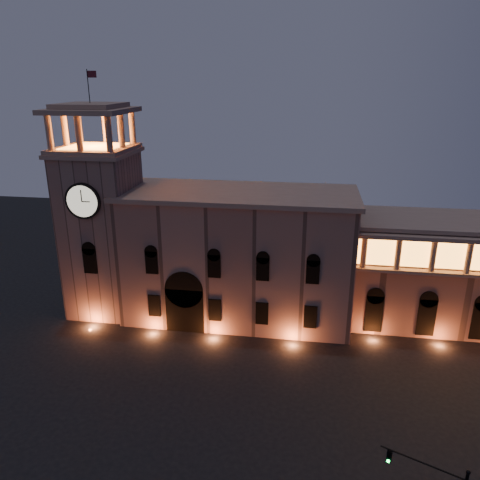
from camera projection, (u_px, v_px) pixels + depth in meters
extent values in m
plane|color=black|center=(223.00, 422.00, 45.03)|extent=(160.00, 160.00, 0.00)
cube|color=#916B5F|center=(238.00, 257.00, 63.06)|extent=(30.00, 12.00, 17.00)
cube|color=#A2816F|center=(238.00, 193.00, 60.16)|extent=(30.80, 12.80, 0.60)
cube|color=black|center=(186.00, 309.00, 60.69)|extent=(5.00, 1.40, 6.00)
cylinder|color=black|center=(185.00, 288.00, 59.70)|extent=(5.00, 1.40, 5.00)
cube|color=#FF9732|center=(186.00, 311.00, 60.56)|extent=(4.20, 0.20, 5.00)
cube|color=#916B5F|center=(103.00, 235.00, 63.96)|extent=(9.00, 9.00, 22.00)
cube|color=#A2816F|center=(95.00, 153.00, 60.26)|extent=(9.80, 9.80, 0.50)
cylinder|color=black|center=(83.00, 201.00, 57.62)|extent=(4.60, 0.35, 4.60)
cylinder|color=beige|center=(82.00, 201.00, 57.49)|extent=(4.00, 0.12, 4.00)
cube|color=#A2816F|center=(95.00, 149.00, 60.10)|extent=(9.40, 9.40, 0.50)
cube|color=#FF9732|center=(94.00, 146.00, 60.00)|extent=(6.80, 6.80, 0.15)
cylinder|color=#A2816F|center=(49.00, 133.00, 56.32)|extent=(0.76, 0.76, 4.20)
cylinder|color=#A2816F|center=(79.00, 133.00, 55.78)|extent=(0.76, 0.76, 4.20)
cylinder|color=#A2816F|center=(109.00, 134.00, 55.23)|extent=(0.76, 0.76, 4.20)
cylinder|color=#A2816F|center=(79.00, 127.00, 63.42)|extent=(0.76, 0.76, 4.20)
cylinder|color=#A2816F|center=(105.00, 127.00, 62.87)|extent=(0.76, 0.76, 4.20)
cylinder|color=#A2816F|center=(132.00, 128.00, 62.32)|extent=(0.76, 0.76, 4.20)
cylinder|color=#A2816F|center=(65.00, 130.00, 59.87)|extent=(0.76, 0.76, 4.20)
cylinder|color=#A2816F|center=(121.00, 131.00, 58.78)|extent=(0.76, 0.76, 4.20)
cube|color=#A2816F|center=(91.00, 111.00, 58.53)|extent=(9.80, 9.80, 0.60)
cube|color=#A2816F|center=(90.00, 106.00, 58.34)|extent=(7.50, 7.50, 0.60)
cylinder|color=black|center=(88.00, 86.00, 57.58)|extent=(0.10, 0.10, 4.00)
plane|color=#4D1620|center=(92.00, 74.00, 57.03)|extent=(1.20, 0.00, 1.20)
cylinder|color=#A2816F|center=(364.00, 252.00, 56.50)|extent=(0.70, 0.70, 4.00)
cylinder|color=#A2816F|center=(398.00, 253.00, 55.93)|extent=(0.70, 0.70, 4.00)
cylinder|color=#A2816F|center=(433.00, 255.00, 55.35)|extent=(0.70, 0.70, 4.00)
cylinder|color=#A2816F|center=(469.00, 257.00, 54.78)|extent=(0.70, 0.70, 4.00)
sphere|color=black|center=(468.00, 472.00, 29.54)|extent=(0.31, 0.31, 0.31)
cylinder|color=black|center=(422.00, 462.00, 31.15)|extent=(5.09, 2.33, 0.13)
cube|color=black|center=(389.00, 456.00, 32.39)|extent=(0.43, 0.41, 0.94)
cylinder|color=#0CE53F|center=(388.00, 461.00, 32.36)|extent=(0.22, 0.16, 0.20)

